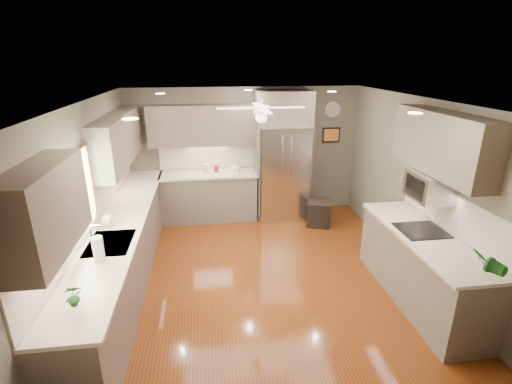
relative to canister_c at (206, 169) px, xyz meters
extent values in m
plane|color=#472109|center=(0.78, -2.19, -1.03)|extent=(5.00, 5.00, 0.00)
plane|color=white|center=(0.78, -2.19, 1.47)|extent=(5.00, 5.00, 0.00)
plane|color=brown|center=(0.78, 0.31, 0.22)|extent=(4.50, 0.00, 4.50)
plane|color=brown|center=(0.78, -4.69, 0.22)|extent=(4.50, 0.00, 4.50)
plane|color=brown|center=(-1.47, -2.19, 0.22)|extent=(0.00, 5.00, 5.00)
plane|color=brown|center=(3.03, -2.19, 0.22)|extent=(0.00, 5.00, 5.00)
cylinder|color=beige|center=(0.00, 0.00, 0.00)|extent=(0.14, 0.14, 0.19)
cylinder|color=maroon|center=(0.20, 0.04, -0.03)|extent=(0.10, 0.10, 0.13)
imported|color=white|center=(-1.28, -2.21, 0.02)|extent=(0.10, 0.10, 0.21)
imported|color=#175019|center=(-1.17, -3.94, 0.06)|extent=(0.18, 0.15, 0.29)
imported|color=#175019|center=(2.70, -3.98, 0.09)|extent=(0.24, 0.22, 0.37)
imported|color=beige|center=(0.56, -0.02, -0.06)|extent=(0.23, 0.23, 0.05)
cube|color=brown|center=(-1.17, -2.04, -0.58)|extent=(0.60, 4.70, 0.90)
cube|color=beige|center=(-1.16, -2.04, -0.11)|extent=(0.65, 4.70, 0.04)
cube|color=beige|center=(-1.46, -2.04, 0.17)|extent=(0.02, 4.70, 0.50)
cube|color=brown|center=(0.05, 0.01, -0.58)|extent=(1.85, 0.60, 0.90)
cube|color=beige|center=(0.05, 0.00, -0.11)|extent=(1.85, 0.65, 0.04)
cube|color=beige|center=(0.05, 0.30, 0.17)|extent=(1.85, 0.02, 0.50)
cube|color=brown|center=(-1.31, -3.79, 0.80)|extent=(0.33, 1.20, 0.75)
cube|color=brown|center=(-1.31, -0.89, 0.80)|extent=(0.33, 2.40, 0.75)
cube|color=brown|center=(0.05, 0.15, 0.80)|extent=(2.15, 0.33, 0.75)
cube|color=brown|center=(2.86, -2.74, 1.00)|extent=(0.33, 1.70, 0.75)
cube|color=#BFF2B2|center=(-1.46, -2.69, 0.52)|extent=(0.01, 1.00, 0.80)
cube|color=brown|center=(-1.43, -2.69, 0.95)|extent=(0.05, 1.12, 0.06)
cube|color=brown|center=(-1.43, -2.69, 0.09)|extent=(0.05, 1.12, 0.06)
cube|color=brown|center=(-1.43, -3.22, 0.52)|extent=(0.05, 0.06, 0.80)
cube|color=brown|center=(-1.43, -2.16, 0.52)|extent=(0.05, 0.06, 0.80)
cube|color=silver|center=(-1.15, -2.69, -0.10)|extent=(0.50, 0.70, 0.03)
cube|color=#262626|center=(-1.15, -2.69, -0.14)|extent=(0.44, 0.62, 0.05)
cylinder|color=silver|center=(-1.35, -2.69, 0.02)|extent=(0.02, 0.02, 0.24)
cylinder|color=silver|center=(-1.29, -2.69, 0.14)|extent=(0.16, 0.02, 0.02)
cube|color=silver|center=(1.48, -0.05, -0.12)|extent=(0.92, 0.72, 1.82)
cube|color=black|center=(1.48, -0.39, -0.37)|extent=(0.88, 0.02, 0.02)
cube|color=black|center=(1.48, -0.39, 0.22)|extent=(0.01, 0.02, 1.00)
cylinder|color=silver|center=(1.40, -0.43, 0.22)|extent=(0.02, 0.02, 0.90)
cylinder|color=silver|center=(1.56, -0.43, 0.22)|extent=(0.02, 0.02, 0.90)
cube|color=brown|center=(1.48, 0.01, 1.11)|extent=(1.04, 0.60, 0.63)
cube|color=brown|center=(0.98, 0.01, -0.12)|extent=(0.06, 0.60, 1.82)
cube|color=brown|center=(1.98, 0.01, -0.12)|extent=(0.06, 0.60, 1.82)
cube|color=brown|center=(2.70, -2.99, -0.58)|extent=(0.65, 2.20, 0.90)
cube|color=beige|center=(2.69, -2.99, -0.11)|extent=(0.70, 2.20, 0.04)
cube|color=beige|center=(3.02, -2.99, 0.17)|extent=(0.02, 2.20, 0.50)
cube|color=black|center=(2.69, -2.89, -0.09)|extent=(0.56, 0.52, 0.01)
cube|color=silver|center=(2.81, -2.74, 0.45)|extent=(0.42, 0.55, 0.34)
cube|color=black|center=(2.60, -2.74, 0.45)|extent=(0.02, 0.40, 0.26)
cylinder|color=white|center=(0.78, -1.89, 1.43)|extent=(0.03, 0.03, 0.08)
cylinder|color=white|center=(0.78, -1.89, 1.33)|extent=(0.22, 0.22, 0.10)
sphere|color=white|center=(0.78, -1.89, 1.23)|extent=(0.16, 0.16, 0.16)
cube|color=white|center=(1.13, -1.89, 1.35)|extent=(0.48, 0.11, 0.01)
cube|color=white|center=(0.78, -1.54, 1.35)|extent=(0.11, 0.48, 0.01)
cube|color=white|center=(0.43, -1.89, 1.35)|extent=(0.48, 0.11, 0.01)
cube|color=white|center=(0.78, -2.24, 1.35)|extent=(0.11, 0.48, 0.01)
cylinder|color=white|center=(-0.62, -0.89, 1.46)|extent=(0.14, 0.14, 0.01)
cylinder|color=white|center=(2.08, -0.89, 1.46)|extent=(0.14, 0.14, 0.01)
cylinder|color=white|center=(-0.62, -3.39, 1.46)|extent=(0.14, 0.14, 0.01)
cylinder|color=white|center=(2.08, -3.39, 1.46)|extent=(0.14, 0.14, 0.01)
cylinder|color=white|center=(0.78, -0.39, 1.46)|extent=(0.14, 0.14, 0.01)
cylinder|color=white|center=(2.53, 0.30, 1.02)|extent=(0.30, 0.03, 0.30)
cylinder|color=silver|center=(2.53, 0.28, 1.02)|extent=(0.29, 0.00, 0.29)
cube|color=black|center=(2.53, 0.29, 0.52)|extent=(0.36, 0.03, 0.30)
cube|color=orange|center=(2.53, 0.28, 0.52)|extent=(0.30, 0.01, 0.24)
cube|color=black|center=(2.08, -0.57, -0.81)|extent=(0.53, 0.53, 0.48)
cube|color=black|center=(2.08, -0.57, -0.57)|extent=(0.51, 0.51, 0.03)
cylinder|color=white|center=(-1.17, -3.10, 0.05)|extent=(0.12, 0.12, 0.27)
cylinder|color=silver|center=(-1.17, -3.10, 0.06)|extent=(0.02, 0.02, 0.29)
camera|label=1|loc=(0.04, -6.81, 1.97)|focal=26.00mm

